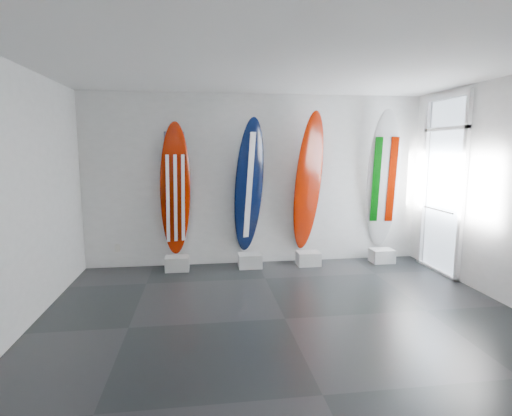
{
  "coord_description": "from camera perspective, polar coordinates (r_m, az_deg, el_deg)",
  "views": [
    {
      "loc": [
        -0.98,
        -4.53,
        2.06
      ],
      "look_at": [
        -0.17,
        1.4,
        1.17
      ],
      "focal_mm": 28.03,
      "sensor_mm": 36.0,
      "label": 1
    }
  ],
  "objects": [
    {
      "name": "floor",
      "position": [
        5.07,
        4.16,
        -15.49
      ],
      "size": [
        6.0,
        6.0,
        0.0
      ],
      "primitive_type": "plane",
      "color": "black",
      "rests_on": "ground"
    },
    {
      "name": "ceiling",
      "position": [
        4.73,
        4.57,
        19.92
      ],
      "size": [
        6.0,
        6.0,
        0.0
      ],
      "primitive_type": "plane",
      "rotation": [
        3.14,
        0.0,
        0.0
      ],
      "color": "white",
      "rests_on": "wall_back"
    },
    {
      "name": "wall_back",
      "position": [
        7.12,
        0.13,
        3.97
      ],
      "size": [
        6.0,
        0.0,
        6.0
      ],
      "primitive_type": "plane",
      "rotation": [
        1.57,
        0.0,
        0.0
      ],
      "color": "silver",
      "rests_on": "ground"
    },
    {
      "name": "wall_front",
      "position": [
        2.32,
        17.43,
        -5.83
      ],
      "size": [
        6.0,
        0.0,
        6.0
      ],
      "primitive_type": "plane",
      "rotation": [
        -1.57,
        0.0,
        0.0
      ],
      "color": "silver",
      "rests_on": "ground"
    },
    {
      "name": "wall_left",
      "position": [
        5.0,
        -31.6,
        0.79
      ],
      "size": [
        0.0,
        5.0,
        5.0
      ],
      "primitive_type": "plane",
      "rotation": [
        1.57,
        0.0,
        1.57
      ],
      "color": "silver",
      "rests_on": "ground"
    },
    {
      "name": "display_block_usa",
      "position": [
        7.0,
        -11.17,
        -7.77
      ],
      "size": [
        0.4,
        0.3,
        0.24
      ],
      "primitive_type": "cube",
      "color": "silver",
      "rests_on": "floor"
    },
    {
      "name": "surfboard_usa",
      "position": [
        6.86,
        -11.42,
        2.54
      ],
      "size": [
        0.57,
        0.4,
        2.27
      ],
      "primitive_type": "ellipsoid",
      "rotation": [
        0.09,
        0.0,
        0.27
      ],
      "color": "#7D1200",
      "rests_on": "display_block_usa"
    },
    {
      "name": "display_block_navy",
      "position": [
        7.03,
        -0.87,
        -7.53
      ],
      "size": [
        0.4,
        0.3,
        0.24
      ],
      "primitive_type": "cube",
      "color": "silver",
      "rests_on": "floor"
    },
    {
      "name": "surfboard_navy",
      "position": [
        6.89,
        -1.0,
        3.06
      ],
      "size": [
        0.66,
        0.61,
        2.35
      ],
      "primitive_type": "ellipsoid",
      "rotation": [
        0.16,
        0.0,
        0.34
      ],
      "color": "black",
      "rests_on": "display_block_navy"
    },
    {
      "name": "display_block_swiss",
      "position": [
        7.23,
        7.48,
        -7.15
      ],
      "size": [
        0.4,
        0.3,
        0.24
      ],
      "primitive_type": "cube",
      "color": "silver",
      "rests_on": "floor"
    },
    {
      "name": "surfboard_swiss",
      "position": [
        7.09,
        7.48,
        3.61
      ],
      "size": [
        0.69,
        0.63,
        2.46
      ],
      "primitive_type": "ellipsoid",
      "rotation": [
        0.15,
        0.0,
        0.37
      ],
      "color": "#7D1200",
      "rests_on": "display_block_swiss"
    },
    {
      "name": "display_block_italy",
      "position": [
        7.7,
        17.52,
        -6.51
      ],
      "size": [
        0.4,
        0.3,
        0.24
      ],
      "primitive_type": "cube",
      "color": "silver",
      "rests_on": "floor"
    },
    {
      "name": "surfboard_italy",
      "position": [
        7.57,
        17.66,
        3.78
      ],
      "size": [
        0.66,
        0.56,
        2.52
      ],
      "primitive_type": "ellipsoid",
      "rotation": [
        0.15,
        0.0,
        -0.22
      ],
      "color": "silver",
      "rests_on": "display_block_italy"
    },
    {
      "name": "wall_outlet",
      "position": [
        7.37,
        -19.17,
        -5.42
      ],
      "size": [
        0.09,
        0.02,
        0.13
      ],
      "primitive_type": "cube",
      "color": "silver",
      "rests_on": "wall_back"
    },
    {
      "name": "glass_door",
      "position": [
        7.28,
        25.13,
        2.68
      ],
      "size": [
        0.12,
        1.16,
        2.85
      ],
      "primitive_type": null,
      "color": "white",
      "rests_on": "floor"
    },
    {
      "name": "balcony",
      "position": [
        8.2,
        32.57,
        -3.83
      ],
      "size": [
        2.8,
        2.2,
        1.2
      ],
      "primitive_type": null,
      "color": "slate",
      "rests_on": "ground"
    }
  ]
}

